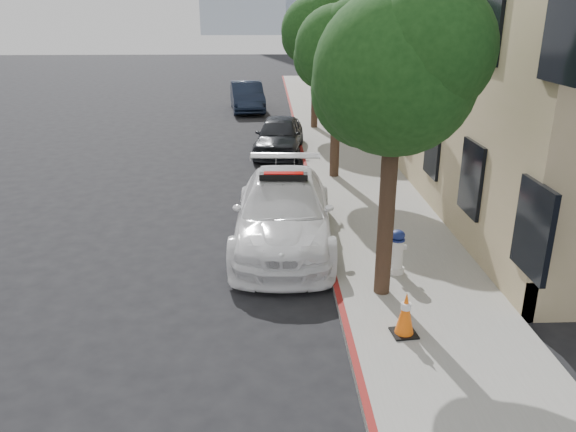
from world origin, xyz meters
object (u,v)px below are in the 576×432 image
Objects in this scene: police_car at (284,212)px; parked_car_far at (247,96)px; parked_car_mid at (279,135)px; fire_hydrant at (397,252)px; traffic_cone at (405,314)px.

police_car is 18.69m from parked_car_far.
parked_car_mid reaches higher than fire_hydrant.
parked_car_mid is 5.39× the size of traffic_cone.
fire_hydrant is (2.15, -10.77, -0.11)m from parked_car_mid.
parked_car_far is 6.05× the size of traffic_cone.
traffic_cone is (-0.37, -2.34, -0.07)m from fire_hydrant.
traffic_cone is (1.88, -4.27, -0.27)m from police_car.
parked_car_far is 20.90m from fire_hydrant.
parked_car_far reaches higher than fire_hydrant.
parked_car_mid is 10.98m from fire_hydrant.
police_car is at bearing -83.51° from parked_car_mid.
police_car is at bearing 139.18° from fire_hydrant.
police_car reaches higher than parked_car_far.
parked_car_mid is at bearing 101.13° from fire_hydrant.
parked_car_mid is 0.89× the size of parked_car_far.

